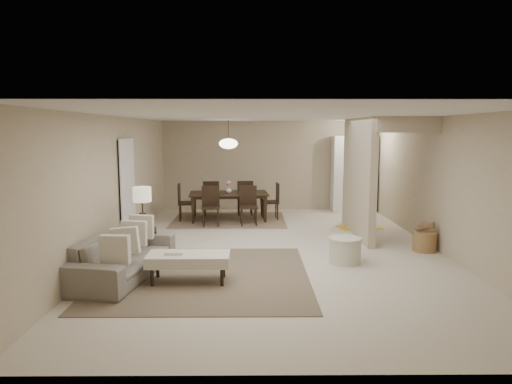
{
  "coord_description": "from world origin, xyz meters",
  "views": [
    {
      "loc": [
        -0.46,
        -8.43,
        2.23
      ],
      "look_at": [
        -0.4,
        0.37,
        1.05
      ],
      "focal_mm": 32.0,
      "sensor_mm": 36.0,
      "label": 1
    }
  ],
  "objects_px": {
    "pantry_cabinet": "(354,174)",
    "side_table": "(144,243)",
    "wicker_basket": "(424,242)",
    "sofa": "(124,255)",
    "ottoman_bench": "(189,259)",
    "dining_table": "(229,207)",
    "round_pouf": "(345,250)"
  },
  "relations": [
    {
      "from": "sofa",
      "to": "dining_table",
      "type": "relative_size",
      "value": 1.16
    },
    {
      "from": "ottoman_bench",
      "to": "wicker_basket",
      "type": "height_order",
      "value": "ottoman_bench"
    },
    {
      "from": "sofa",
      "to": "pantry_cabinet",
      "type": "bearing_deg",
      "value": -30.43
    },
    {
      "from": "ottoman_bench",
      "to": "wicker_basket",
      "type": "xyz_separation_m",
      "value": [
        4.16,
        1.74,
        -0.17
      ]
    },
    {
      "from": "ottoman_bench",
      "to": "side_table",
      "type": "relative_size",
      "value": 2.42
    },
    {
      "from": "side_table",
      "to": "round_pouf",
      "type": "bearing_deg",
      "value": -6.08
    },
    {
      "from": "round_pouf",
      "to": "dining_table",
      "type": "bearing_deg",
      "value": 119.94
    },
    {
      "from": "wicker_basket",
      "to": "dining_table",
      "type": "bearing_deg",
      "value": 141.69
    },
    {
      "from": "sofa",
      "to": "dining_table",
      "type": "bearing_deg",
      "value": -7.86
    },
    {
      "from": "side_table",
      "to": "ottoman_bench",
      "type": "bearing_deg",
      "value": -54.02
    },
    {
      "from": "ottoman_bench",
      "to": "pantry_cabinet",
      "type": "bearing_deg",
      "value": 57.87
    },
    {
      "from": "side_table",
      "to": "dining_table",
      "type": "bearing_deg",
      "value": 68.41
    },
    {
      "from": "sofa",
      "to": "side_table",
      "type": "bearing_deg",
      "value": 6.8
    },
    {
      "from": "side_table",
      "to": "dining_table",
      "type": "relative_size",
      "value": 0.26
    },
    {
      "from": "pantry_cabinet",
      "to": "sofa",
      "type": "xyz_separation_m",
      "value": [
        -4.8,
        -5.74,
        -0.72
      ]
    },
    {
      "from": "ottoman_bench",
      "to": "side_table",
      "type": "bearing_deg",
      "value": 125.78
    },
    {
      "from": "round_pouf",
      "to": "side_table",
      "type": "bearing_deg",
      "value": 173.92
    },
    {
      "from": "side_table",
      "to": "wicker_basket",
      "type": "xyz_separation_m",
      "value": [
        5.15,
        0.38,
        -0.07
      ]
    },
    {
      "from": "sofa",
      "to": "ottoman_bench",
      "type": "bearing_deg",
      "value": -96.6
    },
    {
      "from": "round_pouf",
      "to": "wicker_basket",
      "type": "distance_m",
      "value": 1.81
    },
    {
      "from": "pantry_cabinet",
      "to": "ottoman_bench",
      "type": "relative_size",
      "value": 1.73
    },
    {
      "from": "dining_table",
      "to": "side_table",
      "type": "bearing_deg",
      "value": -116.2
    },
    {
      "from": "pantry_cabinet",
      "to": "round_pouf",
      "type": "xyz_separation_m",
      "value": [
        -1.24,
        -5.05,
        -0.83
      ]
    },
    {
      "from": "ottoman_bench",
      "to": "sofa",
      "type": "bearing_deg",
      "value": 163.7
    },
    {
      "from": "round_pouf",
      "to": "wicker_basket",
      "type": "relative_size",
      "value": 1.3
    },
    {
      "from": "pantry_cabinet",
      "to": "dining_table",
      "type": "distance_m",
      "value": 3.71
    },
    {
      "from": "wicker_basket",
      "to": "sofa",
      "type": "bearing_deg",
      "value": -164.5
    },
    {
      "from": "pantry_cabinet",
      "to": "side_table",
      "type": "bearing_deg",
      "value": -135.47
    },
    {
      "from": "pantry_cabinet",
      "to": "round_pouf",
      "type": "distance_m",
      "value": 5.26
    },
    {
      "from": "sofa",
      "to": "wicker_basket",
      "type": "xyz_separation_m",
      "value": [
        5.2,
        1.44,
        -0.15
      ]
    },
    {
      "from": "wicker_basket",
      "to": "side_table",
      "type": "bearing_deg",
      "value": -175.78
    },
    {
      "from": "pantry_cabinet",
      "to": "round_pouf",
      "type": "height_order",
      "value": "pantry_cabinet"
    }
  ]
}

